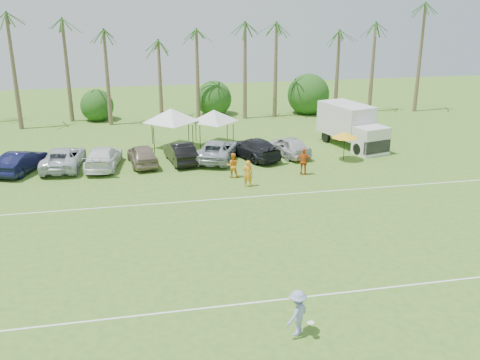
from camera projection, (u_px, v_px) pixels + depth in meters
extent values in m
plane|color=#456F21|center=(219.00, 337.00, 19.83)|extent=(120.00, 120.00, 0.00)
cube|color=white|center=(211.00, 307.00, 21.68)|extent=(80.00, 0.10, 0.01)
cube|color=white|center=(181.00, 202.00, 32.79)|extent=(80.00, 0.10, 0.01)
cone|color=brown|center=(29.00, 73.00, 51.09)|extent=(0.44, 0.44, 10.00)
cone|color=brown|center=(72.00, 67.00, 51.69)|extent=(0.44, 0.44, 11.00)
cone|color=brown|center=(115.00, 81.00, 52.95)|extent=(0.44, 0.44, 8.00)
cone|color=brown|center=(156.00, 75.00, 53.55)|extent=(0.44, 0.44, 9.00)
cone|color=brown|center=(195.00, 69.00, 54.15)|extent=(0.44, 0.44, 10.00)
cone|color=brown|center=(234.00, 63.00, 54.75)|extent=(0.44, 0.44, 11.00)
cone|color=brown|center=(281.00, 76.00, 56.19)|extent=(0.44, 0.44, 8.00)
cone|color=brown|center=(326.00, 70.00, 56.98)|extent=(0.44, 0.44, 9.00)
cone|color=brown|center=(370.00, 64.00, 57.77)|extent=(0.44, 0.44, 10.00)
cone|color=brown|center=(404.00, 59.00, 58.37)|extent=(0.44, 0.44, 11.00)
cylinder|color=brown|center=(98.00, 113.00, 54.57)|extent=(0.30, 0.30, 1.40)
sphere|color=#174413|center=(97.00, 102.00, 54.21)|extent=(4.00, 4.00, 4.00)
cylinder|color=brown|center=(214.00, 108.00, 56.86)|extent=(0.30, 0.30, 1.40)
sphere|color=#174413|center=(214.00, 98.00, 56.50)|extent=(4.00, 4.00, 4.00)
cylinder|color=brown|center=(304.00, 104.00, 58.76)|extent=(0.30, 0.30, 1.40)
sphere|color=#174413|center=(304.00, 94.00, 58.41)|extent=(4.00, 4.00, 4.00)
imported|color=orange|center=(248.00, 173.00, 35.24)|extent=(0.70, 0.50, 1.79)
imported|color=orange|center=(233.00, 165.00, 37.01)|extent=(0.95, 0.80, 1.74)
imported|color=#CC5016|center=(304.00, 162.00, 37.51)|extent=(1.22, 0.80, 1.93)
cube|color=silver|center=(346.00, 119.00, 44.95)|extent=(3.75, 5.31, 2.61)
cube|color=silver|center=(371.00, 141.00, 42.46)|extent=(2.80, 2.43, 2.19)
cube|color=black|center=(377.00, 147.00, 41.90)|extent=(2.40, 0.92, 1.05)
cube|color=#E5590C|center=(358.00, 123.00, 45.66)|extent=(0.45, 1.62, 0.94)
cylinder|color=black|center=(358.00, 149.00, 42.40)|extent=(0.54, 0.99, 0.94)
cylinder|color=black|center=(379.00, 146.00, 43.28)|extent=(0.54, 0.99, 0.94)
cylinder|color=black|center=(326.00, 137.00, 46.12)|extent=(0.54, 0.99, 0.94)
cylinder|color=black|center=(346.00, 134.00, 47.00)|extent=(0.54, 0.99, 0.94)
cylinder|color=black|center=(154.00, 140.00, 42.49)|extent=(0.06, 0.06, 2.20)
cylinder|color=black|center=(193.00, 138.00, 43.08)|extent=(0.06, 0.06, 2.20)
cylinder|color=black|center=(152.00, 131.00, 45.36)|extent=(0.06, 0.06, 2.20)
cylinder|color=black|center=(189.00, 130.00, 45.95)|extent=(0.06, 0.06, 2.20)
pyramid|color=white|center=(171.00, 108.00, 43.50)|extent=(4.76, 4.76, 1.10)
cylinder|color=black|center=(200.00, 138.00, 43.73)|extent=(0.06, 0.06, 1.98)
cylinder|color=black|center=(233.00, 136.00, 44.25)|extent=(0.06, 0.06, 1.98)
cylinder|color=black|center=(196.00, 130.00, 46.29)|extent=(0.06, 0.06, 1.98)
cylinder|color=black|center=(227.00, 128.00, 46.82)|extent=(0.06, 0.06, 1.98)
pyramid|color=silver|center=(214.00, 110.00, 44.63)|extent=(4.27, 4.27, 0.99)
cylinder|color=black|center=(344.00, 148.00, 40.81)|extent=(0.05, 0.05, 2.02)
cone|color=#F8AD1A|center=(345.00, 135.00, 40.48)|extent=(2.02, 2.02, 0.46)
imported|color=#8F98CB|center=(297.00, 313.00, 19.71)|extent=(1.33, 1.27, 1.81)
cylinder|color=white|center=(311.00, 323.00, 19.50)|extent=(0.27, 0.27, 0.03)
imported|color=black|center=(21.00, 162.00, 38.13)|extent=(3.24, 5.04, 1.57)
imported|color=silver|center=(63.00, 158.00, 39.01)|extent=(3.07, 5.85, 1.57)
imported|color=white|center=(103.00, 157.00, 39.15)|extent=(2.92, 5.66, 1.57)
imported|color=gray|center=(142.00, 155.00, 39.78)|extent=(2.43, 4.81, 1.57)
imported|color=black|center=(180.00, 152.00, 40.43)|extent=(2.36, 4.96, 1.57)
imported|color=#9EA6AE|center=(217.00, 150.00, 40.96)|extent=(4.50, 6.21, 1.57)
imported|color=black|center=(253.00, 148.00, 41.47)|extent=(3.95, 5.83, 1.57)
imported|color=silver|center=(288.00, 146.00, 42.08)|extent=(2.97, 4.93, 1.57)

